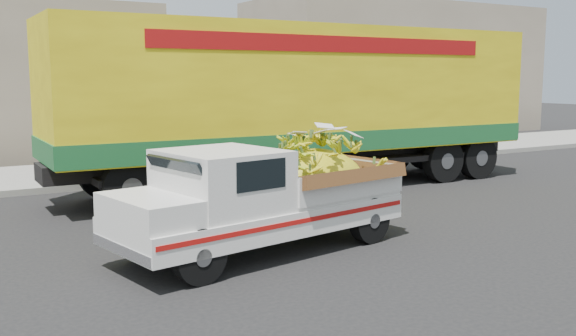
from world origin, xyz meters
TOP-DOWN VIEW (x-y plane):
  - ground at (0.00, 0.00)m, footprint 100.00×100.00m
  - curb at (0.00, 6.62)m, footprint 60.00×0.25m
  - sidewalk at (0.00, 8.72)m, footprint 60.00×4.00m
  - building_right at (14.00, 15.62)m, footprint 14.00×6.00m
  - pickup_truck at (-1.60, -0.25)m, footprint 4.81×2.45m
  - semi_trailer at (1.65, 4.17)m, footprint 12.01×2.71m

SIDE VIEW (x-z plane):
  - ground at x=0.00m, z-range 0.00..0.00m
  - sidewalk at x=0.00m, z-range 0.00..0.14m
  - curb at x=0.00m, z-range 0.00..0.15m
  - pickup_truck at x=-1.60m, z-range 0.06..1.67m
  - semi_trailer at x=1.65m, z-range 0.22..4.02m
  - building_right at x=14.00m, z-range 0.00..6.00m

